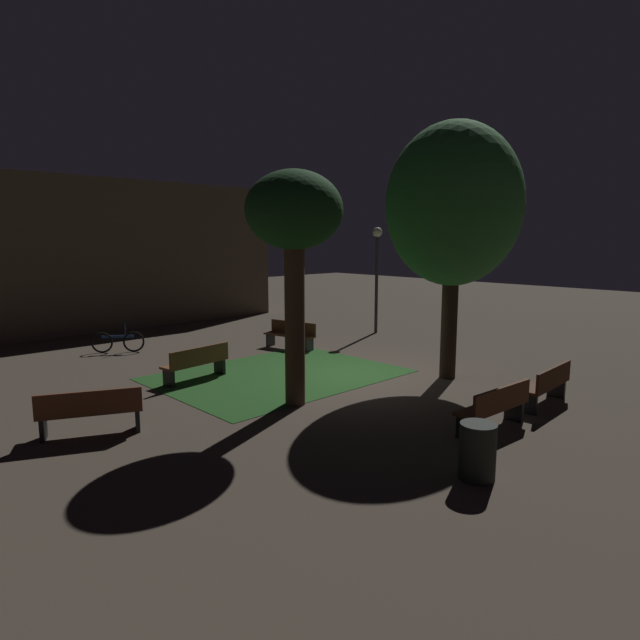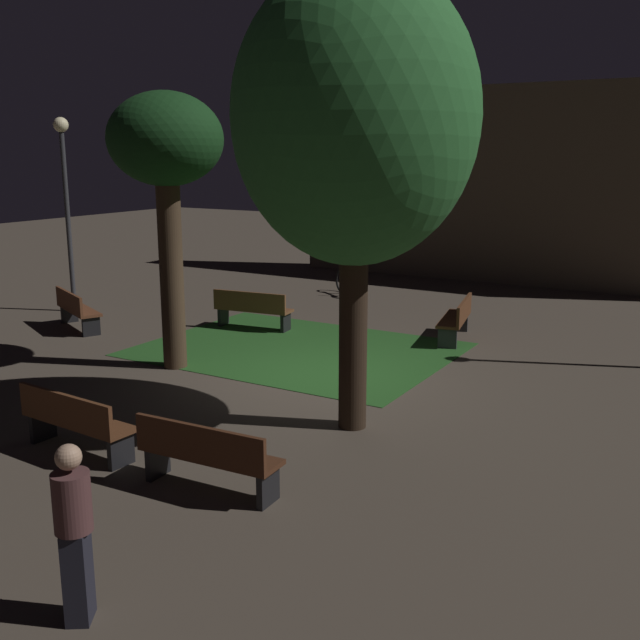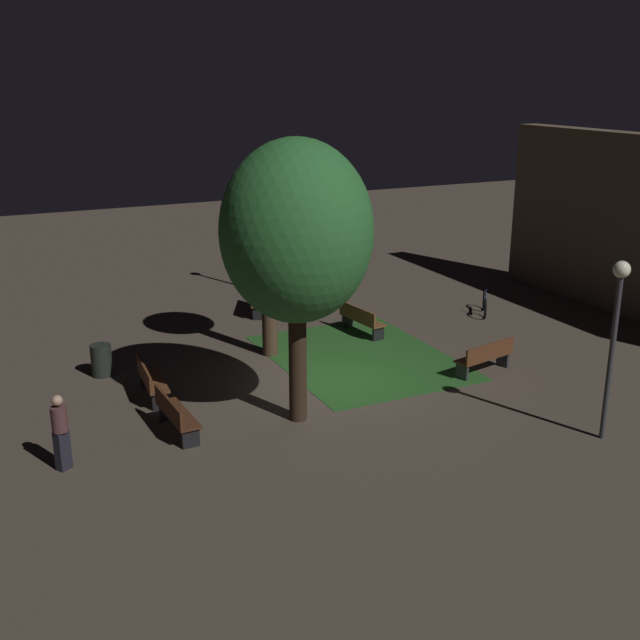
{
  "view_description": "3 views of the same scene",
  "coord_description": "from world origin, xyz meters",
  "views": [
    {
      "loc": [
        -10.07,
        -9.4,
        3.57
      ],
      "look_at": [
        -0.32,
        0.8,
        1.41
      ],
      "focal_mm": 29.9,
      "sensor_mm": 36.0,
      "label": 1
    },
    {
      "loc": [
        6.37,
        -11.07,
        3.95
      ],
      "look_at": [
        -0.25,
        0.18,
        0.96
      ],
      "focal_mm": 41.62,
      "sensor_mm": 36.0,
      "label": 2
    },
    {
      "loc": [
        16.72,
        -8.65,
        7.66
      ],
      "look_at": [
        -1.37,
        -0.02,
        1.29
      ],
      "focal_mm": 43.81,
      "sensor_mm": 36.0,
      "label": 3
    }
  ],
  "objects": [
    {
      "name": "ground_plane",
      "position": [
        0.0,
        0.0,
        0.0
      ],
      "size": [
        60.0,
        60.0,
        0.0
      ],
      "primitive_type": "plane",
      "color": "#473D33"
    },
    {
      "name": "grass_lawn",
      "position": [
        -1.41,
        1.25,
        0.01
      ],
      "size": [
        6.06,
        4.63,
        0.01
      ],
      "primitive_type": "cube",
      "color": "#23511E",
      "rests_on": "ground"
    },
    {
      "name": "bench_front_left",
      "position": [
        -1.11,
        -4.76,
        0.48
      ],
      "size": [
        1.83,
        0.59,
        0.88
      ],
      "color": "#512D19",
      "rests_on": "ground"
    },
    {
      "name": "bench_by_lamp",
      "position": [
        1.11,
        -4.76,
        0.48
      ],
      "size": [
        1.82,
        0.57,
        0.88
      ],
      "color": "#422314",
      "rests_on": "ground"
    },
    {
      "name": "bench_near_trees",
      "position": [
        -6.66,
        0.21,
        0.48
      ],
      "size": [
        1.84,
        1.19,
        0.88
      ],
      "color": "brown",
      "rests_on": "ground"
    },
    {
      "name": "bench_back_row",
      "position": [
        1.1,
        3.67,
        0.48
      ],
      "size": [
        0.83,
        1.86,
        0.88
      ],
      "color": "#512D19",
      "rests_on": "ground"
    },
    {
      "name": "bench_lawn_edge",
      "position": [
        -3.25,
        2.25,
        0.48
      ],
      "size": [
        1.85,
        0.71,
        0.88
      ],
      "color": "brown",
      "rests_on": "ground"
    },
    {
      "name": "tree_left_canopy",
      "position": [
        1.58,
        -1.99,
        4.37
      ],
      "size": [
        3.35,
        3.35,
        6.4
      ],
      "color": "#2D2116",
      "rests_on": "ground"
    },
    {
      "name": "tree_near_wall",
      "position": [
        -2.73,
        -0.94,
        3.94
      ],
      "size": [
        2.04,
        2.04,
        4.98
      ],
      "color": "#423021",
      "rests_on": "ground"
    },
    {
      "name": "lamp_post_plaza_east",
      "position": [
        -8.26,
        1.56,
        3.2
      ],
      "size": [
        0.36,
        0.36,
        4.74
      ],
      "color": "#333338",
      "rests_on": "ground"
    },
    {
      "name": "bicycle",
      "position": [
        -3.28,
        6.94,
        0.34
      ],
      "size": [
        1.37,
        0.96,
        0.93
      ],
      "color": "black",
      "rests_on": "ground"
    },
    {
      "name": "pedestrian",
      "position": [
        1.72,
        -7.24,
        0.85
      ],
      "size": [
        0.32,
        0.34,
        1.61
      ],
      "color": "black",
      "rests_on": "ground"
    },
    {
      "name": "building_wall_backdrop",
      "position": [
        -0.56,
        11.23,
        2.92
      ],
      "size": [
        12.74,
        0.8,
        5.84
      ],
      "primitive_type": "cube",
      "color": "brown",
      "rests_on": "ground"
    }
  ]
}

